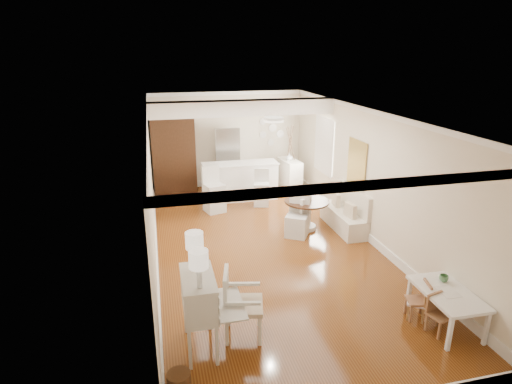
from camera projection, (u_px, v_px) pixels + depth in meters
name	position (u px, v px, depth m)	size (l,w,h in m)	color
room	(264.00, 151.00, 8.69)	(9.00, 9.04, 2.82)	brown
secretary_bureau	(199.00, 313.00, 5.78)	(0.87, 0.89, 1.12)	beige
gustavian_armchair	(243.00, 304.00, 6.06)	(0.59, 0.59, 1.03)	silver
wicker_basket	(179.00, 384.00, 5.12)	(0.29, 0.29, 0.29)	#4C2F18
kids_table	(445.00, 309.00, 6.35)	(0.69, 1.15, 0.57)	white
kids_chair_a	(417.00, 300.00, 6.52)	(0.30, 0.30, 0.62)	#9D6947
kids_chair_b	(416.00, 302.00, 6.53)	(0.27, 0.27, 0.57)	#A97E4D
kids_chair_c	(440.00, 315.00, 6.18)	(0.29, 0.29, 0.61)	#996945
banquette	(344.00, 209.00, 9.76)	(0.52, 1.60, 0.98)	silver
dining_table	(306.00, 215.00, 9.80)	(1.01, 1.01, 0.69)	#3F2314
slip_chair_near	(297.00, 215.00, 9.39)	(0.46, 0.48, 0.97)	silver
slip_chair_far	(299.00, 213.00, 9.72)	(0.39, 0.40, 0.82)	white
breakfast_counter	(240.00, 181.00, 11.73)	(2.05, 0.65, 1.03)	white
bar_stool_left	(214.00, 190.00, 10.78)	(0.46, 0.46, 1.15)	silver
bar_stool_right	(261.00, 188.00, 11.26)	(0.39, 0.39, 0.97)	silver
pantry_cabinet	(174.00, 153.00, 12.14)	(1.20, 0.60, 2.30)	#381E11
fridge	(239.00, 158.00, 12.62)	(0.75, 0.65, 1.80)	silver
sideboard	(289.00, 175.00, 12.53)	(0.42, 0.95, 0.90)	white
pencil_cup	(444.00, 278.00, 6.52)	(0.14, 0.14, 0.11)	#4F8758
branch_vase	(289.00, 157.00, 12.32)	(0.20, 0.20, 0.20)	silver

